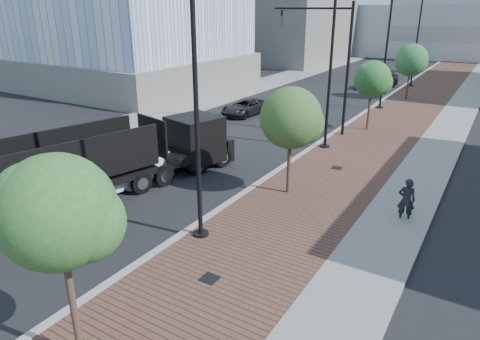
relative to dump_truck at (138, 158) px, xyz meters
The scene contains 23 objects.
sidewalk 28.76m from the dump_truck, 73.39° to the left, with size 7.00×140.00×0.12m, color #4C2D23.
concrete_strip 29.64m from the dump_truck, 68.38° to the left, with size 2.40×140.00×0.13m, color slate.
curb 27.96m from the dump_truck, 80.29° to the left, with size 0.30×140.00×0.14m, color gray.
west_sidewalk 28.78m from the dump_truck, 106.75° to the left, with size 4.00×140.00×0.12m, color slate.
dump_truck is the anchor object (origin of this frame).
white_sedan 0.83m from the dump_truck, 130.31° to the left, with size 1.43×4.10×1.35m, color white.
dark_car_mid 14.58m from the dump_truck, 101.46° to the left, with size 1.97×4.26×1.18m, color black.
dark_car_far 31.28m from the dump_truck, 85.49° to the left, with size 2.20×5.40×1.57m, color black.
pedestrian 11.48m from the dump_truck, 13.30° to the left, with size 0.63×0.42×1.73m, color black.
streetlight_1 6.52m from the dump_truck, 25.37° to the right, with size 1.44×0.56×9.21m.
streetlight_2 11.48m from the dump_truck, 60.88° to the left, with size 1.72×0.56×9.28m.
streetlight_3 22.36m from the dump_truck, 76.43° to the left, with size 1.44×0.56×9.21m.
streetlight_4 34.14m from the dump_truck, 81.00° to the left, with size 1.72×0.56×9.28m.
traffic_mast 13.80m from the dump_truck, 70.61° to the left, with size 5.09×0.20×8.00m.
tree_0 10.86m from the dump_truck, 53.01° to the right, with size 2.46×2.42×5.02m.
tree_1 7.18m from the dump_truck, 21.92° to the left, with size 2.58×2.56×4.71m.
tree_2 16.03m from the dump_truck, 66.41° to the left, with size 2.38×2.32×4.57m.
tree_3 27.39m from the dump_truck, 76.54° to the left, with size 2.72×2.72×4.80m.
tower_podium 27.45m from the dump_truck, 134.64° to the left, with size 19.00×19.00×3.00m, color #5F5C55.
convention_center 72.74m from the dump_truck, 87.86° to the left, with size 50.00×30.00×50.00m.
commercial_block_nw 50.07m from the dump_truck, 107.83° to the left, with size 14.00×20.00×10.00m, color #636059.
utility_cover_1 8.48m from the dump_truck, 32.12° to the right, with size 0.50×0.50×0.02m, color black.
utility_cover_2 9.73m from the dump_truck, 42.58° to the left, with size 0.50×0.50×0.02m, color black.
Camera 1 is at (8.80, -0.68, 7.67)m, focal length 32.09 mm.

